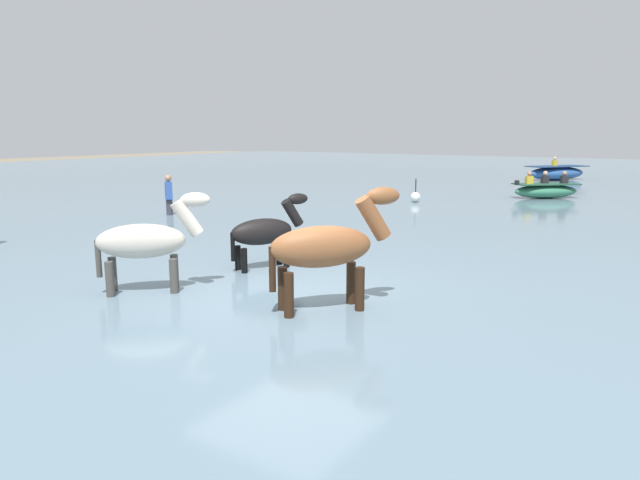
% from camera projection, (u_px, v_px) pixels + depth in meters
% --- Properties ---
extents(ground_plane, '(120.00, 120.00, 0.00)m').
position_uv_depth(ground_plane, '(289.00, 321.00, 8.95)').
color(ground_plane, '#756B56').
extents(water_surface, '(90.00, 90.00, 0.38)m').
position_uv_depth(water_surface, '(487.00, 224.00, 17.10)').
color(water_surface, slate).
rests_on(water_surface, ground).
extents(horse_lead_black, '(0.96, 1.59, 1.77)m').
position_uv_depth(horse_lead_black, '(265.00, 234.00, 10.68)').
color(horse_lead_black, black).
rests_on(horse_lead_black, ground).
extents(horse_trailing_chestnut, '(1.51, 1.75, 2.15)m').
position_uv_depth(horse_trailing_chestnut, '(327.00, 250.00, 8.11)').
color(horse_trailing_chestnut, brown).
rests_on(horse_trailing_chestnut, ground).
extents(horse_flank_pinto, '(1.51, 1.52, 1.98)m').
position_uv_depth(horse_flank_pinto, '(146.00, 244.00, 9.05)').
color(horse_flank_pinto, beige).
rests_on(horse_flank_pinto, ground).
extents(boat_distant_west, '(3.08, 3.64, 1.24)m').
position_uv_depth(boat_distant_west, '(556.00, 173.00, 30.67)').
color(boat_distant_west, '#28518E').
rests_on(boat_distant_west, water_surface).
extents(boat_distant_east, '(2.55, 2.48, 1.05)m').
position_uv_depth(boat_distant_east, '(546.00, 190.00, 22.22)').
color(boat_distant_east, '#337556').
rests_on(boat_distant_east, water_surface).
extents(person_wading_close, '(0.38, 0.35, 1.63)m').
position_uv_depth(person_wading_close, '(169.00, 200.00, 17.64)').
color(person_wading_close, '#383842').
rests_on(person_wading_close, ground).
extents(channel_buoy, '(0.38, 0.38, 0.86)m').
position_uv_depth(channel_buoy, '(415.00, 197.00, 20.93)').
color(channel_buoy, silver).
rests_on(channel_buoy, water_surface).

